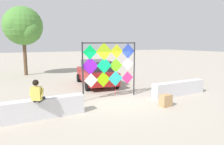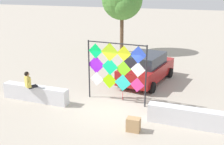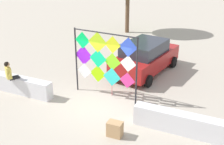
{
  "view_description": "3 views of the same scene",
  "coord_description": "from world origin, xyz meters",
  "px_view_note": "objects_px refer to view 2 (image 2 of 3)",
  "views": [
    {
      "loc": [
        -4.82,
        -8.46,
        2.97
      ],
      "look_at": [
        -0.02,
        0.55,
        1.45
      ],
      "focal_mm": 31.97,
      "sensor_mm": 36.0,
      "label": 1
    },
    {
      "loc": [
        4.37,
        -11.16,
        5.56
      ],
      "look_at": [
        0.02,
        0.36,
        1.69
      ],
      "focal_mm": 44.3,
      "sensor_mm": 36.0,
      "label": 2
    },
    {
      "loc": [
        5.3,
        -9.57,
        6.21
      ],
      "look_at": [
        0.51,
        0.62,
        1.39
      ],
      "focal_mm": 46.69,
      "sensor_mm": 36.0,
      "label": 3
    }
  ],
  "objects_px": {
    "cardboard_box_large": "(133,125)",
    "parked_car": "(146,68)",
    "seated_vendor": "(31,84)",
    "tree_palm_like": "(121,0)",
    "kite_display_rack": "(116,67)"
  },
  "relations": [
    {
      "from": "cardboard_box_large",
      "to": "parked_car",
      "type": "bearing_deg",
      "value": 99.16
    },
    {
      "from": "seated_vendor",
      "to": "parked_car",
      "type": "relative_size",
      "value": 0.34
    },
    {
      "from": "parked_car",
      "to": "cardboard_box_large",
      "type": "distance_m",
      "value": 6.08
    },
    {
      "from": "tree_palm_like",
      "to": "kite_display_rack",
      "type": "bearing_deg",
      "value": -72.37
    },
    {
      "from": "parked_car",
      "to": "tree_palm_like",
      "type": "bearing_deg",
      "value": 119.89
    },
    {
      "from": "parked_car",
      "to": "tree_palm_like",
      "type": "xyz_separation_m",
      "value": [
        -4.01,
        6.98,
        3.52
      ]
    },
    {
      "from": "kite_display_rack",
      "to": "tree_palm_like",
      "type": "distance_m",
      "value": 11.22
    },
    {
      "from": "seated_vendor",
      "to": "tree_palm_like",
      "type": "height_order",
      "value": "tree_palm_like"
    },
    {
      "from": "parked_car",
      "to": "tree_palm_like",
      "type": "height_order",
      "value": "tree_palm_like"
    },
    {
      "from": "parked_car",
      "to": "tree_palm_like",
      "type": "relative_size",
      "value": 0.77
    },
    {
      "from": "kite_display_rack",
      "to": "cardboard_box_large",
      "type": "distance_m",
      "value": 3.4
    },
    {
      "from": "kite_display_rack",
      "to": "parked_car",
      "type": "relative_size",
      "value": 0.65
    },
    {
      "from": "parked_car",
      "to": "kite_display_rack",
      "type": "bearing_deg",
      "value": -101.57
    },
    {
      "from": "cardboard_box_large",
      "to": "tree_palm_like",
      "type": "height_order",
      "value": "tree_palm_like"
    },
    {
      "from": "kite_display_rack",
      "to": "tree_palm_like",
      "type": "height_order",
      "value": "tree_palm_like"
    }
  ]
}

